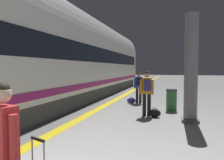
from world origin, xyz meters
TOP-DOWN VIEW (x-y plane):
  - safety_line_strip at (-0.74, 10.00)m, footprint 0.36×80.00m
  - tactile_edge_band at (-1.09, 10.00)m, footprint 0.65×80.00m
  - high_speed_train at (-2.88, 7.38)m, footprint 2.94×31.46m
  - traveller_foreground at (0.70, 0.74)m, footprint 0.55×0.32m
  - passenger_near at (1.48, 7.32)m, footprint 0.51×0.38m
  - duffel_bag_near at (1.79, 7.11)m, footprint 0.44×0.26m
  - passenger_mid at (0.71, 10.36)m, footprint 0.48×0.38m
  - duffel_bag_mid at (0.38, 10.05)m, footprint 0.44×0.26m
  - platform_pillar at (3.00, 6.74)m, footprint 0.56×0.56m
  - waste_bin at (2.37, 8.65)m, footprint 0.46×0.46m

SIDE VIEW (x-z plane):
  - tactile_edge_band at x=-1.09m, z-range 0.00..0.01m
  - safety_line_strip at x=-0.74m, z-range 0.00..0.01m
  - duffel_bag_near at x=1.79m, z-range -0.03..0.33m
  - duffel_bag_mid at x=0.38m, z-range -0.03..0.33m
  - waste_bin at x=2.37m, z-range 0.00..0.91m
  - passenger_mid at x=0.71m, z-range 0.15..1.75m
  - traveller_foreground at x=0.70m, z-range 0.13..1.78m
  - passenger_near at x=1.48m, z-range 0.16..1.84m
  - platform_pillar at x=3.00m, z-range -0.08..3.52m
  - high_speed_train at x=-2.88m, z-range 0.02..4.99m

